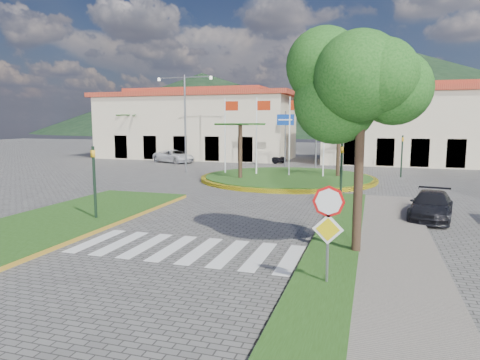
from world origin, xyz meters
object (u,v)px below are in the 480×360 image
(roundabout_island, at_px, (288,178))
(car_side_right, at_px, (431,205))
(stop_sign, at_px, (328,220))
(deciduous_tree, at_px, (362,89))
(car_dark_a, at_px, (270,157))
(white_van, at_px, (174,156))
(car_dark_b, at_px, (398,160))

(roundabout_island, bearing_deg, car_side_right, -51.84)
(stop_sign, distance_m, deciduous_tree, 4.59)
(car_dark_a, bearing_deg, car_side_right, -127.54)
(roundabout_island, bearing_deg, white_van, 145.23)
(car_dark_a, bearing_deg, car_dark_b, -63.64)
(stop_sign, xyz_separation_m, car_dark_a, (-9.20, 32.47, -1.17))
(white_van, bearing_deg, stop_sign, -126.09)
(car_dark_a, distance_m, car_side_right, 26.39)
(car_dark_a, relative_size, car_side_right, 0.89)
(stop_sign, relative_size, car_dark_b, 0.72)
(roundabout_island, bearing_deg, deciduous_tree, -72.09)
(deciduous_tree, relative_size, car_dark_b, 1.85)
(stop_sign, distance_m, car_dark_a, 33.77)
(stop_sign, height_order, car_dark_b, stop_sign)
(stop_sign, height_order, deciduous_tree, deciduous_tree)
(roundabout_island, height_order, car_dark_b, roundabout_island)
(roundabout_island, distance_m, stop_sign, 20.69)
(white_van, distance_m, car_side_right, 30.08)
(stop_sign, height_order, car_dark_a, stop_sign)
(roundabout_island, bearing_deg, stop_sign, -76.27)
(white_van, height_order, car_side_right, white_van)
(stop_sign, height_order, car_side_right, stop_sign)
(roundabout_island, bearing_deg, car_dark_a, 109.11)
(deciduous_tree, xyz_separation_m, white_van, (-19.31, 26.59, -4.52))
(white_van, distance_m, car_dark_b, 22.27)
(car_side_right, bearing_deg, white_van, 147.84)
(car_dark_b, bearing_deg, white_van, 102.22)
(white_van, bearing_deg, deciduous_tree, -122.38)
(stop_sign, bearing_deg, roundabout_island, 103.73)
(roundabout_island, xyz_separation_m, stop_sign, (4.90, -20.04, 1.62))
(deciduous_tree, bearing_deg, car_dark_a, 108.42)
(roundabout_island, height_order, car_side_right, roundabout_island)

